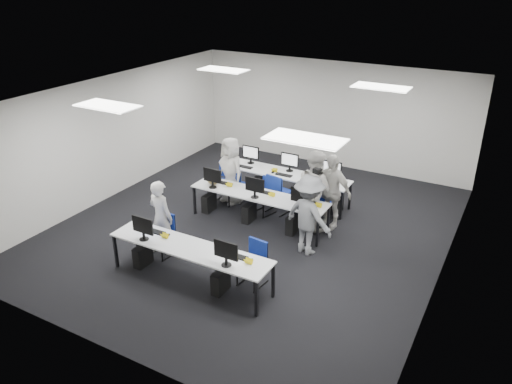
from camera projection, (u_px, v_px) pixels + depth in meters
The scene contains 23 objects.
room at pixel (254, 165), 10.57m from camera, with size 9.00×9.02×3.00m.
ceiling_panels at pixel (254, 96), 9.96m from camera, with size 5.20×4.60×0.02m.
desk_front at pixel (190, 250), 9.00m from camera, with size 3.20×0.70×0.73m.
desk_mid at pixel (259, 196), 11.07m from camera, with size 3.20×0.70×0.73m.
desk_back at pixel (286, 175), 12.19m from camera, with size 3.20×0.70×0.73m.
equipment_front at pixel (182, 262), 9.21m from camera, with size 2.51×0.41×1.19m.
equipment_mid at pixel (251, 208), 11.28m from camera, with size 2.91×0.41×1.19m.
equipment_back at pixel (293, 189), 12.25m from camera, with size 2.91×0.41×1.19m.
chair_0 at pixel (163, 242), 10.05m from camera, with size 0.46×0.50×0.87m.
chair_1 at pixel (253, 271), 9.10m from camera, with size 0.46×0.50×0.85m.
chair_2 at pixel (225, 190), 12.28m from camera, with size 0.54×0.58×0.99m.
chair_3 at pixel (264, 202), 11.74m from camera, with size 0.53×0.56×0.86m.
chair_4 at pixel (311, 213), 11.13m from camera, with size 0.58×0.61×0.97m.
chair_5 at pixel (238, 191), 12.36m from camera, with size 0.41×0.45×0.82m.
chair_6 at pixel (279, 200), 11.80m from camera, with size 0.56×0.60×0.97m.
chair_7 at pixel (323, 208), 11.46m from camera, with size 0.43×0.46×0.86m.
handbag at pixel (212, 178), 11.51m from camera, with size 0.36×0.23×0.29m, color tan.
student_0 at pixel (161, 217), 9.95m from camera, with size 0.57×0.37×1.56m, color beige.
student_1 at pixel (314, 189), 10.89m from camera, with size 0.87×0.68×1.80m, color beige.
student_2 at pixel (231, 171), 12.06m from camera, with size 0.81×0.53×1.66m, color beige.
student_3 at pixel (330, 191), 10.91m from camera, with size 1.00×0.42×1.71m, color beige.
photographer at pixel (309, 215), 9.88m from camera, with size 1.09×0.62×1.68m, color slate.
dslr_camera at pixel (317, 171), 9.62m from camera, with size 0.14×0.18×0.10m, color black.
Camera 1 is at (4.82, -8.60, 5.36)m, focal length 35.00 mm.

